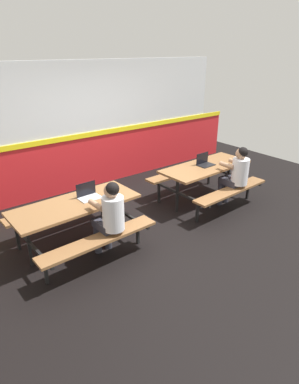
# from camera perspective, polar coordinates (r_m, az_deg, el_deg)

# --- Properties ---
(ground_plane) EXTENTS (10.00, 10.00, 0.02)m
(ground_plane) POSITION_cam_1_polar(r_m,az_deg,el_deg) (5.60, 1.60, -6.08)
(ground_plane) COLOR black
(accent_backdrop) EXTENTS (8.00, 0.14, 2.60)m
(accent_backdrop) POSITION_cam_1_polar(r_m,az_deg,el_deg) (7.00, -10.66, 10.78)
(accent_backdrop) COLOR red
(accent_backdrop) RESTS_ON ground
(picnic_table_left) EXTENTS (1.87, 1.61, 0.74)m
(picnic_table_left) POSITION_cam_1_polar(r_m,az_deg,el_deg) (4.90, -12.74, -3.65)
(picnic_table_left) COLOR brown
(picnic_table_left) RESTS_ON ground
(picnic_table_right) EXTENTS (1.87, 1.61, 0.74)m
(picnic_table_right) POSITION_cam_1_polar(r_m,az_deg,el_deg) (6.37, 9.76, 3.21)
(picnic_table_right) COLOR brown
(picnic_table_right) RESTS_ON ground
(student_nearer) EXTENTS (0.37, 0.53, 1.21)m
(student_nearer) POSITION_cam_1_polar(r_m,az_deg,el_deg) (4.50, -6.93, -3.87)
(student_nearer) COLOR #2D2D38
(student_nearer) RESTS_ON ground
(student_further) EXTENTS (0.37, 0.53, 1.21)m
(student_further) POSITION_cam_1_polar(r_m,az_deg,el_deg) (6.16, 15.00, 3.32)
(student_further) COLOR #2D2D38
(student_further) RESTS_ON ground
(laptop_silver) EXTENTS (0.33, 0.23, 0.22)m
(laptop_silver) POSITION_cam_1_polar(r_m,az_deg,el_deg) (4.94, -10.65, -0.49)
(laptop_silver) COLOR silver
(laptop_silver) RESTS_ON picnic_table_left
(laptop_dark) EXTENTS (0.33, 0.23, 0.22)m
(laptop_dark) POSITION_cam_1_polar(r_m,az_deg,el_deg) (6.33, 9.68, 5.11)
(laptop_dark) COLOR black
(laptop_dark) RESTS_ON picnic_table_right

